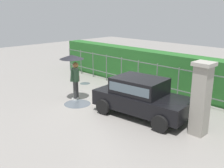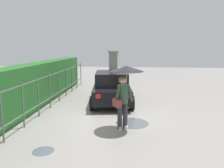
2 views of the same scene
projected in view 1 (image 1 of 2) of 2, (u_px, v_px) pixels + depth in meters
ground_plane at (107, 104)px, 11.47m from camera, size 40.00×40.00×0.00m
car at (141, 95)px, 10.05m from camera, size 3.88×2.19×1.48m
pedestrian at (73, 66)px, 11.58m from camera, size 1.06×1.06×2.06m
gate_pillar at (201, 98)px, 8.40m from camera, size 0.60×0.60×2.42m
fence_section at (147, 75)px, 12.96m from camera, size 12.83×0.05×1.50m
hedge_row at (157, 70)px, 13.47m from camera, size 13.78×0.90×1.90m
puddle_near at (77, 104)px, 11.47m from camera, size 1.15×1.15×0.00m
puddle_far at (85, 83)px, 14.56m from camera, size 0.55×0.55×0.00m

